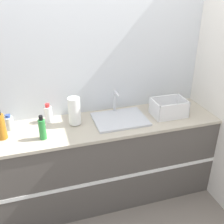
{
  "coord_description": "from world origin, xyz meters",
  "views": [
    {
      "loc": [
        -0.58,
        -1.88,
        2.14
      ],
      "look_at": [
        0.06,
        0.26,
        1.03
      ],
      "focal_mm": 42.0,
      "sensor_mm": 36.0,
      "label": 1
    }
  ],
  "objects": [
    {
      "name": "bottle_clear",
      "position": [
        -0.88,
        0.42,
        0.98
      ],
      "size": [
        0.08,
        0.08,
        0.15
      ],
      "color": "silver",
      "rests_on": "counter_cabinet"
    },
    {
      "name": "ground_plane",
      "position": [
        0.0,
        0.0,
        0.0
      ],
      "size": [
        12.0,
        12.0,
        0.0
      ],
      "primitive_type": "plane",
      "color": "slate"
    },
    {
      "name": "paper_towel_roll",
      "position": [
        -0.28,
        0.34,
        1.05
      ],
      "size": [
        0.11,
        0.11,
        0.27
      ],
      "color": "#4C4C51",
      "rests_on": "counter_cabinet"
    },
    {
      "name": "counter_cabinet",
      "position": [
        0.0,
        0.29,
        0.46
      ],
      "size": [
        2.26,
        0.6,
        0.91
      ],
      "color": "#514C47",
      "rests_on": "ground_plane"
    },
    {
      "name": "bottle_green",
      "position": [
        -0.59,
        0.16,
        1.01
      ],
      "size": [
        0.06,
        0.06,
        0.22
      ],
      "color": "#2D8C3D",
      "rests_on": "counter_cabinet"
    },
    {
      "name": "bottle_white_spray",
      "position": [
        -0.52,
        0.46,
        1.0
      ],
      "size": [
        0.08,
        0.08,
        0.19
      ],
      "color": "white",
      "rests_on": "counter_cabinet"
    },
    {
      "name": "wall_right",
      "position": [
        1.15,
        0.29,
        1.3
      ],
      "size": [
        0.06,
        2.57,
        2.6
      ],
      "color": "silver",
      "rests_on": "ground_plane"
    },
    {
      "name": "sink",
      "position": [
        0.16,
        0.3,
        0.93
      ],
      "size": [
        0.52,
        0.4,
        0.25
      ],
      "color": "silver",
      "rests_on": "counter_cabinet"
    },
    {
      "name": "dish_rack",
      "position": [
        0.67,
        0.26,
        0.98
      ],
      "size": [
        0.33,
        0.24,
        0.17
      ],
      "color": "white",
      "rests_on": "counter_cabinet"
    },
    {
      "name": "wall_back",
      "position": [
        0.0,
        0.6,
        1.3
      ],
      "size": [
        4.64,
        0.06,
        2.6
      ],
      "color": "silver",
      "rests_on": "ground_plane"
    },
    {
      "name": "bottle_amber",
      "position": [
        -0.93,
        0.27,
        1.03
      ],
      "size": [
        0.09,
        0.09,
        0.28
      ],
      "color": "#B26B19",
      "rests_on": "counter_cabinet"
    }
  ]
}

